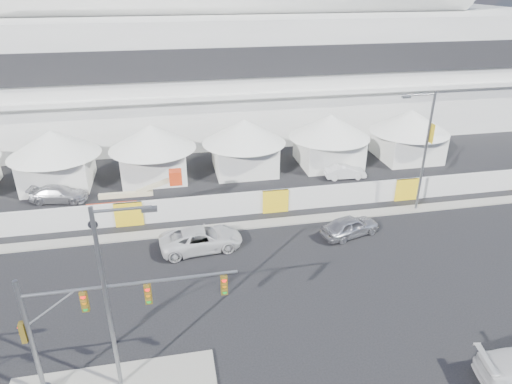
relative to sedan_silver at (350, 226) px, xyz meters
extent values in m
plane|color=black|center=(-10.76, -9.54, -0.80)|extent=(160.00, 160.00, 0.00)
cube|color=gray|center=(9.24, 2.96, -0.74)|extent=(80.00, 1.20, 0.12)
cube|color=silver|center=(-2.76, 32.46, 6.20)|extent=(80.00, 24.00, 14.00)
cube|color=black|center=(-2.76, 20.31, 9.00)|extent=(68.00, 0.30, 3.20)
cube|color=silver|center=(-2.76, 20.06, 5.50)|extent=(72.00, 0.80, 0.50)
cube|color=white|center=(-23.76, 14.46, 0.70)|extent=(6.00, 6.00, 3.00)
cone|color=white|center=(-23.76, 14.46, 3.40)|extent=(8.40, 8.40, 2.40)
cube|color=white|center=(-14.76, 14.46, 0.70)|extent=(6.00, 6.00, 3.00)
cone|color=white|center=(-14.76, 14.46, 3.40)|extent=(8.40, 8.40, 2.40)
cube|color=white|center=(-5.76, 14.46, 0.70)|extent=(6.00, 6.00, 3.00)
cone|color=white|center=(-5.76, 14.46, 3.40)|extent=(8.40, 8.40, 2.40)
cube|color=white|center=(3.24, 14.46, 0.70)|extent=(6.00, 6.00, 3.00)
cone|color=white|center=(3.24, 14.46, 3.40)|extent=(8.40, 8.40, 2.40)
cube|color=white|center=(12.24, 14.46, 0.70)|extent=(6.00, 6.00, 3.00)
cone|color=white|center=(12.24, 14.46, 3.40)|extent=(8.40, 8.40, 2.40)
cube|color=silver|center=(-4.76, 4.96, 0.20)|extent=(70.00, 0.25, 2.00)
imported|color=#ACACB1|center=(0.00, 0.00, 0.00)|extent=(3.15, 5.04, 1.60)
imported|color=silver|center=(-11.42, 0.28, 0.03)|extent=(3.36, 6.25, 1.67)
imported|color=silver|center=(3.65, 10.49, -0.13)|extent=(1.66, 4.13, 1.33)
imported|color=silver|center=(-23.14, 10.54, -0.08)|extent=(2.85, 5.22, 1.43)
cylinder|color=slate|center=(-19.88, -11.31, 2.64)|extent=(0.22, 0.22, 6.57)
cylinder|color=slate|center=(-15.18, -11.31, 5.10)|extent=(9.38, 0.15, 0.15)
cube|color=#594714|center=(-17.32, -11.31, 4.46)|extent=(0.32, 0.22, 1.05)
cube|color=#594714|center=(-14.58, -11.31, 4.46)|extent=(0.32, 0.22, 1.05)
cube|color=#594714|center=(-11.13, -11.31, 4.46)|extent=(0.32, 0.22, 1.05)
cube|color=#594714|center=(-20.10, -11.31, 3.19)|extent=(0.22, 0.32, 1.05)
cylinder|color=gray|center=(-16.37, -11.41, 4.22)|extent=(0.19, 0.19, 9.74)
cylinder|color=gray|center=(-15.18, -11.41, 8.87)|extent=(2.38, 0.13, 0.13)
cube|color=gray|center=(-14.10, -11.41, 8.76)|extent=(0.65, 0.27, 0.16)
cylinder|color=gray|center=(7.21, 2.96, 4.30)|extent=(0.20, 0.20, 10.21)
cylinder|color=gray|center=(5.96, 2.96, 9.18)|extent=(2.50, 0.14, 0.14)
cube|color=gray|center=(4.83, 2.96, 9.07)|extent=(0.68, 0.28, 0.17)
cube|color=yellow|center=(7.49, 2.96, 6.01)|extent=(0.03, 0.68, 1.59)
cube|color=red|center=(-18.24, 5.96, -0.18)|extent=(4.07, 1.86, 1.23)
cube|color=beige|center=(-16.90, 5.96, 1.44)|extent=(4.27, 0.46, 0.39)
cube|color=beige|center=(-14.43, 5.96, 2.12)|extent=(3.31, 0.39, 1.36)
cube|color=red|center=(-12.86, 5.96, 2.68)|extent=(1.03, 1.03, 1.12)
camera|label=1|loc=(-13.01, -28.49, 17.44)|focal=32.00mm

